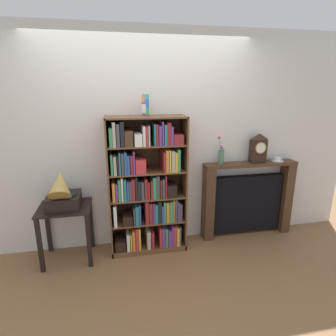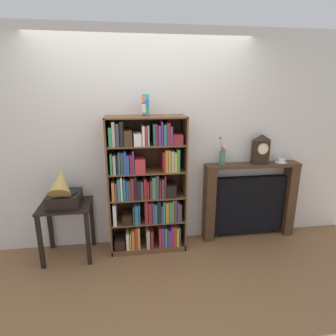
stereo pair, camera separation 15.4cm
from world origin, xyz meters
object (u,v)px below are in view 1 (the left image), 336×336
Objects in this scene: mantel_clock at (258,148)px; flower_vase at (221,154)px; side_table_left at (66,220)px; teacup_with_saucer at (278,159)px; bookshelf at (147,190)px; gramophone at (62,193)px; cup_stack at (146,105)px; fireplace_mantel at (247,199)px.

flower_vase is at bearing -179.68° from mantel_clock.
flower_vase reaches higher than side_table_left.
flower_vase is at bearing 4.02° from side_table_left.
mantel_clock is at bearing -179.47° from teacup_with_saucer.
flower_vase is (1.87, 0.13, 0.64)m from side_table_left.
bookshelf reaches higher than flower_vase.
flower_vase is at bearing 5.42° from gramophone.
bookshelf is 1.50m from mantel_clock.
bookshelf is at bearing -174.88° from flower_vase.
gramophone is 1.91m from flower_vase.
cup_stack is at bearing -178.44° from mantel_clock.
teacup_with_saucer reaches higher than fireplace_mantel.
fireplace_mantel is 0.65m from teacup_with_saucer.
cup_stack is 0.65× the size of flower_vase.
gramophone is at bearing -174.58° from flower_vase.
teacup_with_saucer is at bearing 3.94° from gramophone.
fireplace_mantel is 8.11× the size of teacup_with_saucer.
gramophone is (-0.94, -0.14, -0.91)m from cup_stack.
cup_stack is 0.47× the size of gramophone.
mantel_clock is (2.37, 0.18, 0.36)m from gramophone.
side_table_left is 2.47m from mantel_clock.
side_table_left is at bearing 90.00° from gramophone.
bookshelf is 4.40× the size of mantel_clock.
flower_vase is at bearing 2.22° from cup_stack.
gramophone is (-0.00, -0.05, 0.34)m from side_table_left.
gramophone is at bearing -171.45° from cup_stack.
cup_stack is at bearing 5.78° from side_table_left.
flower_vase reaches higher than fireplace_mantel.
teacup_with_saucer is at bearing 0.40° from flower_vase.
gramophone reaches higher than side_table_left.
mantel_clock is 0.33m from teacup_with_saucer.
fireplace_mantel is (1.34, 0.06, -1.25)m from cup_stack.
flower_vase is (0.93, 0.04, -0.61)m from cup_stack.
bookshelf is 1.02m from flower_vase.
cup_stack reaches higher than flower_vase.
cup_stack reaches higher than teacup_with_saucer.
fireplace_mantel is (2.29, 0.20, -0.34)m from gramophone.
teacup_with_saucer is at bearing 1.39° from cup_stack.
flower_vase is at bearing 5.12° from bookshelf.
flower_vase is (0.94, 0.08, 0.37)m from bookshelf.
flower_vase reaches higher than gramophone.
cup_stack reaches higher than fireplace_mantel.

